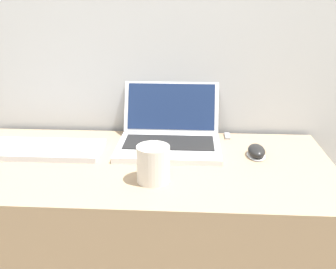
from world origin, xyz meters
The scene contains 7 objects.
wall_back centered at (0.00, 0.63, 1.25)m, with size 7.00×0.04×2.50m.
desk centered at (0.00, 0.30, 0.38)m, with size 1.26×0.59×0.76m.
laptop centered at (0.09, 0.46, 0.80)m, with size 0.36×0.34×0.20m.
drink_cup centered at (0.06, 0.17, 0.81)m, with size 0.10×0.10×0.11m.
computer_mouse centered at (0.39, 0.37, 0.77)m, with size 0.06×0.10×0.04m.
external_keyboard centered at (-0.34, 0.36, 0.77)m, with size 0.41×0.17×0.02m.
usb_stick centered at (0.31, 0.55, 0.76)m, with size 0.02×0.06×0.01m.
Camera 1 is at (0.16, -0.87, 1.29)m, focal length 42.00 mm.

